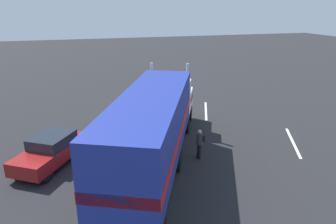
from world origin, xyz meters
name	(u,v)px	position (x,y,z in m)	size (l,w,h in m)	color
ground_plane	(169,122)	(0.00, 0.00, 0.00)	(120.00, 120.00, 0.00)	#232326
lane_stripe_near	(206,111)	(1.52, -3.50, 0.01)	(4.40, 0.16, 0.01)	silver
lane_stripe_mid	(293,142)	(-5.46, -6.21, 0.01)	(4.40, 0.16, 0.01)	silver
semi_truck	(156,121)	(-6.09, 2.45, 2.52)	(13.89, 8.25, 4.50)	silver
person_bystander	(200,143)	(-5.72, -0.03, 0.89)	(0.34, 0.46, 1.63)	black
parked_car	(51,150)	(-4.23, 7.52, 0.81)	(4.67, 3.90, 1.57)	maroon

